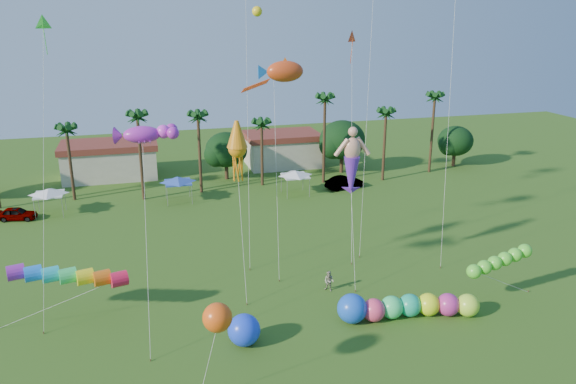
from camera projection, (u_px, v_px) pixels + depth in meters
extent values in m
plane|color=#285116|center=(331.00, 382.00, 33.84)|extent=(160.00, 160.00, 0.00)
cylinder|color=#3A2819|center=(71.00, 165.00, 65.73)|extent=(0.36, 0.36, 8.50)
cylinder|color=#3A2819|center=(141.00, 159.00, 65.66)|extent=(0.36, 0.36, 10.00)
cylinder|color=#3A2819|center=(200.00, 155.00, 68.41)|extent=(0.36, 0.36, 9.50)
cylinder|color=#3A2819|center=(262.00, 155.00, 71.56)|extent=(0.36, 0.36, 8.00)
cylinder|color=#3A2819|center=(324.00, 141.00, 72.18)|extent=(0.36, 0.36, 11.00)
cylinder|color=#3A2819|center=(384.00, 147.00, 73.57)|extent=(0.36, 0.36, 9.00)
cylinder|color=#3A2819|center=(432.00, 135.00, 77.18)|extent=(0.36, 0.36, 10.50)
sphere|color=#113814|center=(226.00, 150.00, 74.22)|extent=(5.46, 5.46, 5.46)
sphere|color=#113814|center=(342.00, 140.00, 77.12)|extent=(6.30, 6.30, 6.30)
sphere|color=#113814|center=(455.00, 141.00, 80.74)|extent=(5.04, 5.04, 5.04)
cube|color=beige|center=(110.00, 163.00, 75.68)|extent=(12.00, 7.00, 4.00)
cube|color=beige|center=(282.00, 152.00, 81.69)|extent=(10.00, 7.00, 4.00)
pyramid|color=white|center=(48.00, 191.00, 61.09)|extent=(3.00, 3.00, 0.60)
pyramid|color=blue|center=(178.00, 179.00, 65.51)|extent=(3.00, 3.00, 0.60)
pyramid|color=white|center=(295.00, 173.00, 68.09)|extent=(3.00, 3.00, 0.60)
imported|color=#4C4C54|center=(17.00, 214.00, 60.28)|extent=(4.35, 2.40, 1.40)
imported|color=#4C4C54|center=(344.00, 182.00, 71.02)|extent=(5.11, 2.60, 1.61)
imported|color=gray|center=(329.00, 281.00, 44.79)|extent=(1.03, 1.02, 1.68)
sphere|color=#F03F6E|center=(374.00, 310.00, 40.41)|extent=(1.69, 1.69, 1.69)
sphere|color=#36E678|center=(392.00, 307.00, 40.80)|extent=(1.69, 1.69, 1.69)
sphere|color=#19B085|center=(410.00, 305.00, 41.08)|extent=(1.69, 1.69, 1.69)
sphere|color=#E1FF1A|center=(429.00, 304.00, 41.20)|extent=(1.69, 1.69, 1.69)
sphere|color=#BF2C8D|center=(448.00, 305.00, 41.17)|extent=(1.69, 1.69, 1.69)
sphere|color=#B9F736|center=(468.00, 305.00, 41.09)|extent=(1.69, 1.69, 1.69)
sphere|color=blue|center=(352.00, 308.00, 40.16)|extent=(2.45, 2.45, 2.16)
sphere|color=#1C42FF|center=(244.00, 330.00, 37.41)|extent=(2.19, 2.19, 2.19)
cylinder|color=red|center=(89.00, 282.00, 39.62)|extent=(8.20, 1.66, 1.10)
cylinder|color=silver|center=(59.00, 303.00, 39.89)|extent=(8.46, 0.78, 3.13)
ellipsoid|color=#54DB30|center=(474.00, 271.00, 42.05)|extent=(5.96, 2.86, 1.29)
cylinder|color=silver|center=(502.00, 282.00, 43.43)|extent=(5.62, 0.59, 2.80)
cylinder|color=brown|center=(528.00, 291.00, 44.79)|extent=(0.08, 0.08, 0.16)
sphere|color=#F05413|center=(217.00, 318.00, 31.11)|extent=(2.04, 2.04, 1.68)
cylinder|color=silver|center=(208.00, 360.00, 31.65)|extent=(1.32, 0.19, 5.16)
cylinder|color=silver|center=(354.00, 228.00, 44.93)|extent=(0.63, 3.26, 9.62)
cylinder|color=brown|center=(355.00, 291.00, 44.80)|extent=(0.08, 0.08, 0.16)
ellipsoid|color=#CA3F16|center=(285.00, 71.00, 45.58)|extent=(4.66, 1.76, 1.91)
cylinder|color=silver|center=(282.00, 178.00, 46.08)|extent=(1.63, 4.05, 16.75)
cylinder|color=brown|center=(279.00, 281.00, 46.55)|extent=(0.08, 0.08, 0.16)
cylinder|color=silver|center=(248.00, 125.00, 48.39)|extent=(1.56, 7.02, 24.09)
cylinder|color=brown|center=(250.00, 269.00, 48.62)|extent=(0.08, 0.08, 0.16)
cone|color=orange|center=(237.00, 149.00, 43.10)|extent=(1.76, 1.76, 4.54)
cylinder|color=silver|center=(242.00, 226.00, 42.97)|extent=(0.32, 3.99, 11.34)
cylinder|color=brown|center=(247.00, 304.00, 42.81)|extent=(0.08, 0.08, 0.16)
ellipsoid|color=#B225BA|center=(142.00, 135.00, 36.36)|extent=(4.68, 3.69, 1.60)
cylinder|color=silver|center=(146.00, 247.00, 36.14)|extent=(0.66, 4.89, 13.76)
cylinder|color=brown|center=(150.00, 360.00, 35.89)|extent=(0.08, 0.08, 0.16)
cone|color=red|center=(352.00, 38.00, 47.07)|extent=(1.22, 0.93, 1.29)
cylinder|color=silver|center=(352.00, 154.00, 48.42)|extent=(0.65, 3.30, 19.28)
cylinder|color=brown|center=(352.00, 263.00, 49.75)|extent=(0.08, 0.08, 0.16)
cylinder|color=silver|center=(448.00, 124.00, 47.16)|extent=(1.41, 3.80, 24.74)
cylinder|color=brown|center=(440.00, 267.00, 48.99)|extent=(0.08, 0.08, 0.16)
cone|color=#37DE34|center=(43.00, 24.00, 37.55)|extent=(1.26, 0.52, 1.23)
cylinder|color=silver|center=(43.00, 182.00, 38.27)|extent=(1.92, 4.77, 20.59)
cylinder|color=brown|center=(44.00, 333.00, 38.96)|extent=(0.08, 0.08, 0.16)
cylinder|color=silver|center=(367.00, 108.00, 48.92)|extent=(1.82, 3.51, 26.77)
cylinder|color=brown|center=(359.00, 257.00, 51.14)|extent=(0.08, 0.08, 0.16)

